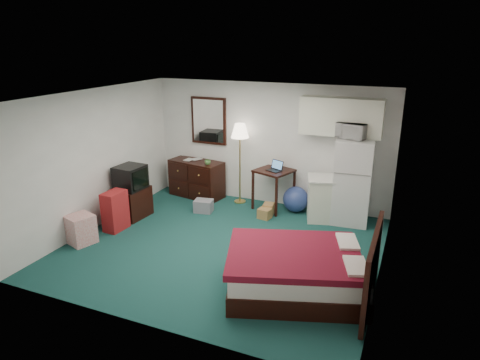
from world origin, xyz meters
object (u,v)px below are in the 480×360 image
at_px(floor_lamp, 240,164).
at_px(fridge, 353,181).
at_px(kitchen_counter, 328,200).
at_px(desk, 274,189).
at_px(bed, 296,272).
at_px(dresser, 197,178).
at_px(suitcase, 115,211).
at_px(tv_stand, 131,202).

height_order(floor_lamp, fridge, floor_lamp).
bearing_deg(kitchen_counter, desk, 157.19).
height_order(floor_lamp, bed, floor_lamp).
bearing_deg(fridge, floor_lamp, 172.86).
distance_m(dresser, fridge, 3.36).
relative_size(dresser, suitcase, 1.63).
xyz_separation_m(dresser, suitcase, (-0.52, -2.12, -0.04)).
distance_m(kitchen_counter, fridge, 0.58).
distance_m(kitchen_counter, suitcase, 3.95).
xyz_separation_m(floor_lamp, suitcase, (-1.54, -2.14, -0.48)).
relative_size(dresser, desk, 1.42).
bearing_deg(floor_lamp, dresser, -178.89).
xyz_separation_m(kitchen_counter, fridge, (0.42, 0.09, 0.40)).
bearing_deg(dresser, tv_stand, -102.64).
bearing_deg(bed, desk, 96.20).
xyz_separation_m(fridge, suitcase, (-3.86, -2.02, -0.44)).
bearing_deg(dresser, floor_lamp, 11.77).
bearing_deg(floor_lamp, desk, -5.19).
xyz_separation_m(bed, tv_stand, (-3.69, 1.28, 0.00)).
bearing_deg(suitcase, floor_lamp, 56.99).
bearing_deg(dresser, kitchen_counter, 7.02).
bearing_deg(floor_lamp, kitchen_counter, -6.17).
relative_size(floor_lamp, suitcase, 2.33).
xyz_separation_m(floor_lamp, kitchen_counter, (1.90, -0.21, -0.44)).
bearing_deg(suitcase, bed, -7.75).
bearing_deg(suitcase, fridge, 30.42).
bearing_deg(floor_lamp, fridge, -2.96).
bearing_deg(fridge, dresser, 174.11).
xyz_separation_m(desk, suitcase, (-2.31, -2.07, -0.05)).
xyz_separation_m(kitchen_counter, suitcase, (-3.44, -1.94, -0.04)).
distance_m(dresser, suitcase, 2.19).
xyz_separation_m(dresser, desk, (1.79, -0.05, 0.01)).
relative_size(floor_lamp, fridge, 1.05).
relative_size(fridge, suitcase, 2.22).
bearing_deg(dresser, suitcase, -93.23).
relative_size(bed, suitcase, 2.49).
bearing_deg(tv_stand, kitchen_counter, 24.83).
bearing_deg(desk, tv_stand, -130.10).
distance_m(floor_lamp, suitcase, 2.68).
relative_size(dresser, floor_lamp, 0.70).
distance_m(floor_lamp, kitchen_counter, 1.96).
height_order(dresser, fridge, fridge).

